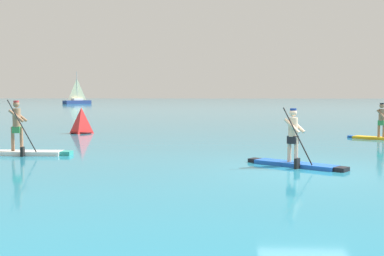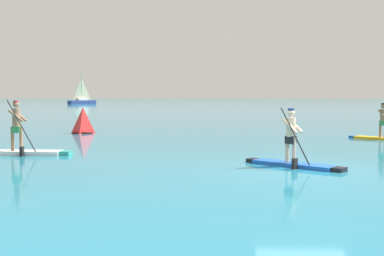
{
  "view_description": "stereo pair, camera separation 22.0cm",
  "coord_description": "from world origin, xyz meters",
  "px_view_note": "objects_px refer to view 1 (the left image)",
  "views": [
    {
      "loc": [
        -2.31,
        -12.7,
        2.01
      ],
      "look_at": [
        -3.48,
        6.46,
        0.67
      ],
      "focal_mm": 45.11,
      "sensor_mm": 36.0,
      "label": 1
    },
    {
      "loc": [
        -2.09,
        -12.68,
        2.01
      ],
      "look_at": [
        -3.48,
        6.46,
        0.67
      ],
      "focal_mm": 45.11,
      "sensor_mm": 36.0,
      "label": 2
    }
  ],
  "objects_px": {
    "paddleboarder_mid_center": "(295,153)",
    "paddleboarder_near_left": "(21,145)",
    "paddleboarder_far_right": "(381,131)",
    "sailboat_left_horizon": "(77,100)",
    "race_marker_buoy": "(82,122)"
  },
  "relations": [
    {
      "from": "paddleboarder_mid_center",
      "to": "paddleboarder_near_left",
      "type": "bearing_deg",
      "value": -156.19
    },
    {
      "from": "paddleboarder_mid_center",
      "to": "paddleboarder_far_right",
      "type": "bearing_deg",
      "value": 96.03
    },
    {
      "from": "paddleboarder_far_right",
      "to": "sailboat_left_horizon",
      "type": "distance_m",
      "value": 86.79
    },
    {
      "from": "paddleboarder_far_right",
      "to": "race_marker_buoy",
      "type": "distance_m",
      "value": 14.55
    },
    {
      "from": "paddleboarder_near_left",
      "to": "paddleboarder_far_right",
      "type": "height_order",
      "value": "paddleboarder_far_right"
    },
    {
      "from": "paddleboarder_near_left",
      "to": "paddleboarder_mid_center",
      "type": "bearing_deg",
      "value": -14.36
    },
    {
      "from": "sailboat_left_horizon",
      "to": "paddleboarder_far_right",
      "type": "bearing_deg",
      "value": 63.47
    },
    {
      "from": "paddleboarder_far_right",
      "to": "sailboat_left_horizon",
      "type": "relative_size",
      "value": 0.37
    },
    {
      "from": "race_marker_buoy",
      "to": "paddleboarder_far_right",
      "type": "bearing_deg",
      "value": -9.95
    },
    {
      "from": "paddleboarder_far_right",
      "to": "sailboat_left_horizon",
      "type": "height_order",
      "value": "sailboat_left_horizon"
    },
    {
      "from": "paddleboarder_mid_center",
      "to": "paddleboarder_far_right",
      "type": "distance_m",
      "value": 9.8
    },
    {
      "from": "sailboat_left_horizon",
      "to": "paddleboarder_near_left",
      "type": "bearing_deg",
      "value": 53.54
    },
    {
      "from": "paddleboarder_mid_center",
      "to": "race_marker_buoy",
      "type": "bearing_deg",
      "value": 167.43
    },
    {
      "from": "paddleboarder_near_left",
      "to": "sailboat_left_horizon",
      "type": "height_order",
      "value": "sailboat_left_horizon"
    },
    {
      "from": "paddleboarder_near_left",
      "to": "sailboat_left_horizon",
      "type": "distance_m",
      "value": 87.88
    }
  ]
}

